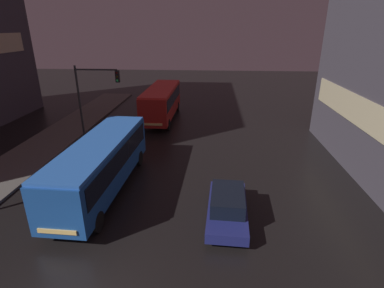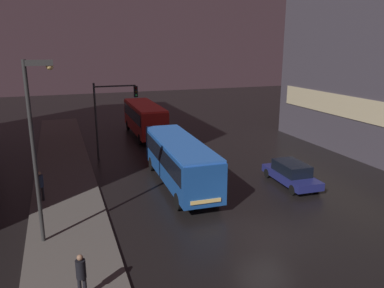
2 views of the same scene
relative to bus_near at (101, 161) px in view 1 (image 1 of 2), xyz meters
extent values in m
cube|color=#56514C|center=(-7.18, 2.07, -1.84)|extent=(4.00, 48.00, 0.15)
cube|color=beige|center=(15.28, 3.50, 2.22)|extent=(0.24, 14.41, 1.80)
cube|color=#194793|center=(0.00, 0.00, -0.17)|extent=(2.81, 10.13, 2.39)
cube|color=black|center=(0.00, 0.00, 0.28)|extent=(2.85, 9.33, 1.10)
cube|color=blue|center=(0.00, 0.00, 1.11)|extent=(2.76, 9.93, 0.16)
cube|color=#F4CC72|center=(-0.17, -5.04, -0.96)|extent=(1.73, 0.16, 0.20)
cylinder|color=black|center=(1.01, -3.66, -1.41)|extent=(0.28, 1.01, 1.00)
cylinder|color=black|center=(-1.26, -3.58, -1.41)|extent=(0.28, 1.01, 1.00)
cylinder|color=black|center=(1.26, 3.59, -1.41)|extent=(0.28, 1.01, 1.00)
cylinder|color=black|center=(-1.01, 3.66, -1.41)|extent=(0.28, 1.01, 1.00)
cube|color=#AD1E19|center=(1.02, 14.69, -0.08)|extent=(2.71, 9.62, 2.57)
cube|color=black|center=(1.02, 14.69, 0.46)|extent=(2.76, 8.86, 1.10)
cube|color=red|center=(1.02, 14.69, 1.29)|extent=(2.65, 9.43, 0.16)
cube|color=#F4CC72|center=(0.95, 9.87, -0.96)|extent=(1.80, 0.13, 0.20)
cylinder|color=black|center=(2.16, 11.28, -1.41)|extent=(0.26, 1.00, 1.00)
cylinder|color=black|center=(-0.22, 11.31, -1.41)|extent=(0.26, 1.00, 1.00)
cylinder|color=black|center=(2.25, 18.06, -1.41)|extent=(0.26, 1.00, 1.00)
cylinder|color=black|center=(-0.12, 18.10, -1.41)|extent=(0.26, 1.00, 1.00)
cube|color=navy|center=(7.07, -2.31, -1.36)|extent=(2.09, 4.77, 0.50)
cube|color=black|center=(7.07, -2.31, -0.75)|extent=(1.72, 2.65, 0.72)
cylinder|color=black|center=(7.86, -4.00, -1.59)|extent=(0.23, 0.65, 0.64)
cylinder|color=black|center=(6.14, -3.92, -1.59)|extent=(0.23, 0.65, 0.64)
cylinder|color=black|center=(8.01, -0.71, -1.59)|extent=(0.23, 0.65, 0.64)
cylinder|color=black|center=(6.29, -0.63, -1.59)|extent=(0.23, 0.65, 0.64)
cylinder|color=#2D2D2D|center=(-4.43, 7.89, 1.19)|extent=(0.16, 0.16, 6.20)
cylinder|color=#2D2D2D|center=(-2.79, 7.89, 3.99)|extent=(3.29, 0.12, 0.12)
cube|color=black|center=(-1.15, 7.89, 3.49)|extent=(0.30, 0.24, 0.90)
sphere|color=#390706|center=(-1.15, 7.75, 3.77)|extent=(0.18, 0.18, 0.18)
sphere|color=#3B2B07|center=(-1.15, 7.75, 3.49)|extent=(0.18, 0.18, 0.18)
sphere|color=green|center=(-1.15, 7.75, 3.21)|extent=(0.18, 0.18, 0.18)
camera|label=1|loc=(6.21, -14.97, 7.07)|focal=28.00mm
camera|label=2|loc=(-7.18, -22.26, 7.16)|focal=35.00mm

